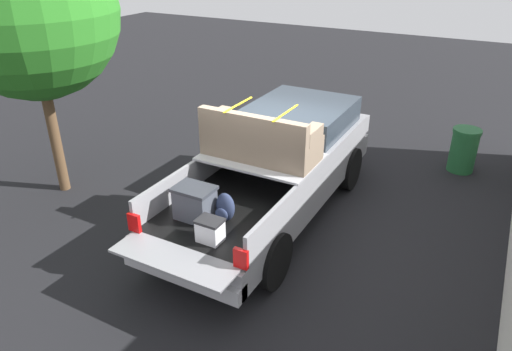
% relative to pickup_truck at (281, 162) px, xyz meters
% --- Properties ---
extents(ground_plane, '(40.00, 40.00, 0.00)m').
position_rel_pickup_truck_xyz_m(ground_plane, '(-0.37, -0.00, -0.96)').
color(ground_plane, black).
extents(pickup_truck, '(6.05, 2.06, 2.23)m').
position_rel_pickup_truck_xyz_m(pickup_truck, '(0.00, 0.00, 0.00)').
color(pickup_truck, gray).
rests_on(pickup_truck, ground_plane).
extents(tree_background, '(3.11, 3.11, 5.07)m').
position_rel_pickup_truck_xyz_m(tree_background, '(-1.47, 4.24, 2.54)').
color(tree_background, brown).
rests_on(tree_background, ground_plane).
extents(trash_can, '(0.60, 0.60, 0.98)m').
position_rel_pickup_truck_xyz_m(trash_can, '(3.36, -2.85, -0.46)').
color(trash_can, '#1E592D').
rests_on(trash_can, ground_plane).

